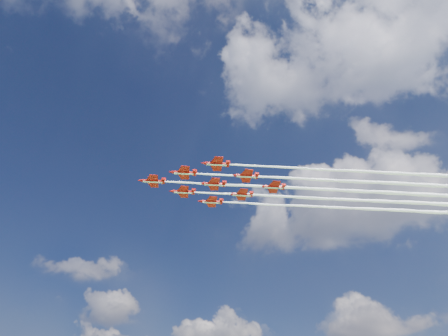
{
  "coord_description": "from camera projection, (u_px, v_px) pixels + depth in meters",
  "views": [
    {
      "loc": [
        73.35,
        -119.94,
        4.0
      ],
      "look_at": [
        9.05,
        -7.33,
        91.29
      ],
      "focal_mm": 35.0,
      "sensor_mm": 36.0,
      "label": 1
    }
  ],
  "objects": [
    {
      "name": "jet_row3_centre",
      "position": [
        370.0,
        192.0,
        162.83
      ],
      "size": [
        101.83,
        72.41,
        2.49
      ],
      "rotation": [
        0.0,
        0.0,
        0.61
      ],
      "color": "#A50C09"
    },
    {
      "name": "jet_lead",
      "position": [
        312.0,
        189.0,
        161.14
      ],
      "size": [
        101.83,
        72.41,
        2.49
      ],
      "rotation": [
        0.0,
        0.0,
        0.61
      ],
      "color": "#A50C09"
    },
    {
      "name": "jet_row3_port",
      "position": [
        383.0,
        173.0,
        152.06
      ],
      "size": [
        101.83,
        72.41,
        2.49
      ],
      "rotation": [
        0.0,
        0.0,
        0.61
      ],
      "color": "#A50C09"
    },
    {
      "name": "jet_row4_port",
      "position": [
        406.0,
        184.0,
        158.29
      ],
      "size": [
        101.83,
        72.41,
        2.49
      ],
      "rotation": [
        0.0,
        0.0,
        0.61
      ],
      "color": "#A50C09"
    },
    {
      "name": "jet_row4_starb",
      "position": [
        391.0,
        202.0,
        169.06
      ],
      "size": [
        101.83,
        72.41,
        2.49
      ],
      "rotation": [
        0.0,
        0.0,
        0.61
      ],
      "color": "#A50C09"
    },
    {
      "name": "jet_row3_starb",
      "position": [
        358.0,
        208.0,
        173.6
      ],
      "size": [
        101.83,
        72.41,
        2.49
      ],
      "rotation": [
        0.0,
        0.0,
        0.61
      ],
      "color": "#A50C09"
    },
    {
      "name": "jet_tail",
      "position": [
        426.0,
        194.0,
        164.52
      ],
      "size": [
        101.83,
        72.41,
        2.49
      ],
      "rotation": [
        0.0,
        0.0,
        0.61
      ],
      "color": "#A50C09"
    },
    {
      "name": "jet_row2_port",
      "position": [
        347.0,
        181.0,
        156.6
      ],
      "size": [
        101.83,
        72.41,
        2.49
      ],
      "rotation": [
        0.0,
        0.0,
        0.61
      ],
      "color": "#A50C09"
    },
    {
      "name": "jet_row2_starb",
      "position": [
        336.0,
        199.0,
        167.37
      ],
      "size": [
        101.83,
        72.41,
        2.49
      ],
      "rotation": [
        0.0,
        0.0,
        0.61
      ],
      "color": "#A50C09"
    }
  ]
}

